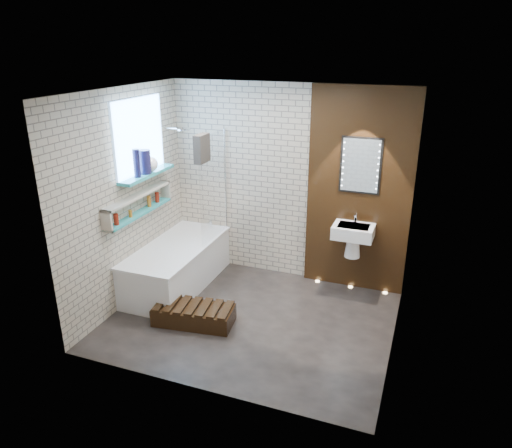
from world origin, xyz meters
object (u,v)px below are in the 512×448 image
at_px(led_mirror, 360,166).
at_px(walnut_step, 194,315).
at_px(washbasin, 353,236).
at_px(bathtub, 177,265).
at_px(bath_screen, 214,187).

distance_m(led_mirror, walnut_step, 2.67).
relative_size(washbasin, led_mirror, 0.83).
height_order(bathtub, led_mirror, led_mirror).
xyz_separation_m(washbasin, led_mirror, (0.00, 0.16, 0.86)).
xyz_separation_m(bathtub, led_mirror, (2.17, 0.78, 1.36)).
distance_m(bathtub, bath_screen, 1.14).
bearing_deg(walnut_step, led_mirror, 44.67).
height_order(bath_screen, led_mirror, led_mirror).
bearing_deg(led_mirror, washbasin, -90.00).
height_order(bathtub, bath_screen, bath_screen).
xyz_separation_m(bath_screen, led_mirror, (1.82, 0.34, 0.37)).
bearing_deg(walnut_step, washbasin, 41.56).
distance_m(bath_screen, washbasin, 1.89).
distance_m(bathtub, walnut_step, 0.99).
relative_size(bathtub, led_mirror, 2.49).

